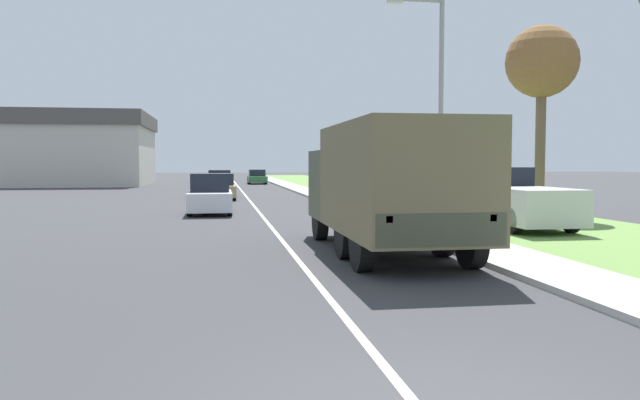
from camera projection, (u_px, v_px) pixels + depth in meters
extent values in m
plane|color=#38383A|center=(243.00, 192.00, 44.23)|extent=(180.00, 180.00, 0.00)
cube|color=silver|center=(243.00, 192.00, 44.23)|extent=(0.12, 120.00, 0.00)
cube|color=#ADAAA3|center=(306.00, 191.00, 44.95)|extent=(1.80, 120.00, 0.12)
cube|color=#6B9347|center=(365.00, 191.00, 45.65)|extent=(7.00, 120.00, 0.02)
cube|color=#474C38|center=(359.00, 184.00, 17.19)|extent=(2.52, 2.12, 1.84)
cube|color=brown|center=(398.00, 178.00, 13.44)|extent=(2.52, 5.46, 2.36)
cube|color=#474C38|center=(441.00, 230.00, 10.85)|extent=(2.39, 0.10, 0.60)
cube|color=red|center=(389.00, 219.00, 10.67)|extent=(0.12, 0.06, 0.12)
cube|color=red|center=(493.00, 218.00, 10.97)|extent=(0.12, 0.06, 0.12)
cylinder|color=black|center=(320.00, 220.00, 16.97)|extent=(0.30, 1.11, 1.11)
cylinder|color=black|center=(399.00, 218.00, 17.32)|extent=(0.30, 1.11, 1.11)
cylinder|color=black|center=(362.00, 243.00, 11.99)|extent=(0.30, 1.11, 1.11)
cylinder|color=black|center=(471.00, 241.00, 12.35)|extent=(0.30, 1.11, 1.11)
cylinder|color=black|center=(345.00, 234.00, 13.61)|extent=(0.30, 1.11, 1.11)
cylinder|color=black|center=(442.00, 232.00, 13.96)|extent=(0.30, 1.11, 1.11)
cube|color=silver|center=(210.00, 200.00, 25.74)|extent=(1.74, 4.23, 0.74)
cube|color=black|center=(210.00, 182.00, 25.78)|extent=(1.53, 1.90, 0.75)
cylinder|color=black|center=(193.00, 204.00, 26.97)|extent=(0.20, 0.64, 0.64)
cylinder|color=black|center=(229.00, 203.00, 27.21)|extent=(0.20, 0.64, 0.64)
cylinder|color=black|center=(190.00, 208.00, 24.30)|extent=(0.20, 0.64, 0.64)
cylinder|color=black|center=(230.00, 208.00, 24.55)|extent=(0.20, 0.64, 0.64)
cube|color=tan|center=(219.00, 191.00, 35.92)|extent=(1.94, 4.44, 0.64)
cube|color=black|center=(218.00, 179.00, 35.97)|extent=(1.70, 2.00, 0.66)
cylinder|color=black|center=(204.00, 193.00, 37.19)|extent=(0.20, 0.64, 0.64)
cylinder|color=black|center=(233.00, 192.00, 37.47)|extent=(0.20, 0.64, 0.64)
cylinder|color=black|center=(203.00, 195.00, 34.39)|extent=(0.20, 0.64, 0.64)
cylinder|color=black|center=(234.00, 195.00, 34.67)|extent=(0.20, 0.64, 0.64)
cube|color=#336B3D|center=(220.00, 183.00, 49.75)|extent=(1.95, 4.63, 0.65)
cube|color=black|center=(219.00, 174.00, 49.80)|extent=(1.71, 2.08, 0.68)
cylinder|color=black|center=(209.00, 184.00, 51.08)|extent=(0.20, 0.64, 0.64)
cylinder|color=black|center=(230.00, 184.00, 51.36)|extent=(0.20, 0.64, 0.64)
cylinder|color=black|center=(208.00, 186.00, 48.16)|extent=(0.20, 0.64, 0.64)
cylinder|color=black|center=(231.00, 186.00, 48.44)|extent=(0.20, 0.64, 0.64)
cube|color=#336B3D|center=(257.00, 179.00, 61.76)|extent=(1.78, 4.46, 0.60)
cube|color=black|center=(257.00, 173.00, 61.81)|extent=(1.56, 2.01, 0.64)
cylinder|color=black|center=(248.00, 180.00, 63.05)|extent=(0.20, 0.64, 0.64)
cylinder|color=black|center=(264.00, 180.00, 63.30)|extent=(0.20, 0.64, 0.64)
cylinder|color=black|center=(250.00, 181.00, 60.24)|extent=(0.20, 0.64, 0.64)
cylinder|color=black|center=(266.00, 181.00, 60.49)|extent=(0.20, 0.64, 0.64)
cube|color=silver|center=(514.00, 205.00, 20.08)|extent=(2.04, 5.53, 0.96)
cube|color=black|center=(493.00, 178.00, 21.61)|extent=(1.88, 2.32, 0.74)
cube|color=silver|center=(532.00, 190.00, 18.90)|extent=(2.04, 3.21, 0.12)
cylinder|color=black|center=(465.00, 211.00, 21.75)|extent=(0.24, 0.76, 0.76)
cylinder|color=black|center=(514.00, 211.00, 22.04)|extent=(0.24, 0.76, 0.76)
cylinder|color=black|center=(514.00, 221.00, 18.16)|extent=(0.24, 0.76, 0.76)
cylinder|color=black|center=(571.00, 220.00, 18.44)|extent=(0.24, 0.76, 0.76)
cylinder|color=gray|center=(441.00, 114.00, 18.19)|extent=(0.14, 0.14, 6.80)
cylinder|color=gray|center=(419.00, 0.00, 17.88)|extent=(1.40, 0.11, 0.11)
cube|color=#B2B2AD|center=(395.00, 0.00, 17.77)|extent=(0.44, 0.24, 0.16)
cylinder|color=brown|center=(540.00, 149.00, 24.19)|extent=(0.39, 0.39, 5.21)
sphere|color=brown|center=(542.00, 61.00, 23.98)|extent=(2.77, 2.77, 2.77)
cube|color=#3D7042|center=(466.00, 216.00, 20.10)|extent=(0.55, 0.45, 0.70)
cube|color=beige|center=(79.00, 157.00, 58.75)|extent=(12.63, 13.92, 5.32)
cube|color=#514C47|center=(78.00, 121.00, 58.55)|extent=(13.13, 14.48, 1.33)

